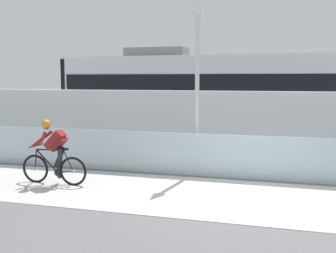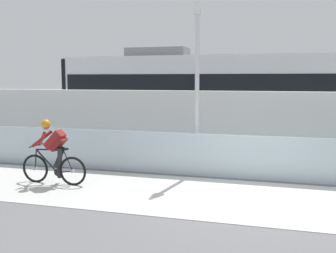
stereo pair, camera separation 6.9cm
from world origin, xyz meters
name	(u,v)px [view 1 (the left image)]	position (x,y,z in m)	size (l,w,h in m)	color
ground_plane	(243,199)	(0.00, 0.00, 0.00)	(200.00, 200.00, 0.00)	slate
bike_path_deck	(243,199)	(0.00, 0.00, 0.01)	(32.00, 3.20, 0.01)	silver
glass_parapet	(250,157)	(0.00, 1.85, 0.57)	(32.00, 0.05, 1.15)	silver
concrete_barrier_wall	(256,129)	(0.00, 3.65, 1.12)	(32.00, 0.36, 2.23)	silver
tram_rail_near	(259,151)	(0.00, 6.13, 0.00)	(32.00, 0.08, 0.01)	#595654
tram_rail_far	(262,145)	(0.00, 7.57, 0.00)	(32.00, 0.08, 0.01)	#595654
tram	(205,97)	(-2.14, 6.85, 1.89)	(11.06, 2.54, 3.81)	silver
cyclist_on_bike	(54,153)	(-4.62, 0.00, 0.78)	(1.77, 0.58, 1.61)	black
lamp_post_antenna	(197,53)	(-1.49, 2.15, 3.29)	(0.28, 0.28, 5.20)	gray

